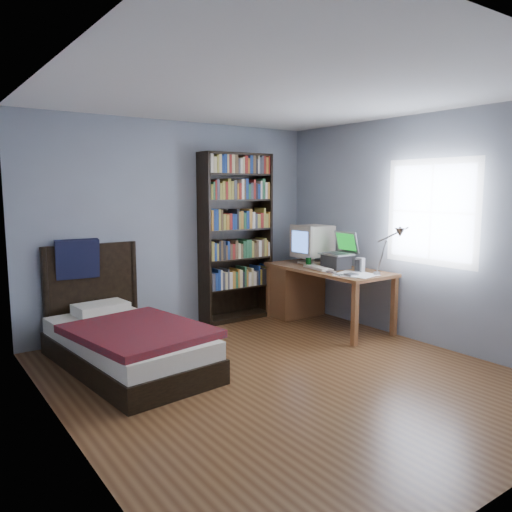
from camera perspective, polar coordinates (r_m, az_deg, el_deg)
name	(u,v)px	position (r m, az deg, el deg)	size (l,w,h in m)	color
room	(287,240)	(4.42, 3.61, 1.86)	(4.20, 4.24, 2.50)	#522F18
desk	(303,287)	(6.60, 5.42, -3.51)	(0.75, 1.64, 0.73)	brown
crt_monitor	(312,242)	(6.53, 6.42, 1.65)	(0.45, 0.42, 0.50)	beige
laptop	(337,258)	(6.18, 9.26, -0.27)	(0.37, 0.38, 0.45)	#2D2D30
desk_lamp	(397,237)	(5.43, 15.77, 2.06)	(0.22, 0.49, 0.58)	#99999E
keyboard	(318,268)	(6.10, 7.11, -1.36)	(0.16, 0.42, 0.03)	#BBAE9C
speaker	(360,265)	(5.95, 11.81, -1.01)	(0.08, 0.08, 0.17)	#939396
soda_can	(308,262)	(6.25, 6.01, -0.70)	(0.07, 0.07, 0.12)	#083C10
mouse	(311,264)	(6.41, 6.32, -0.87)	(0.06, 0.11, 0.04)	silver
phone_silver	(331,272)	(5.84, 8.57, -1.82)	(0.05, 0.11, 0.02)	#B7B7BB
phone_grey	(339,274)	(5.69, 9.42, -2.09)	(0.05, 0.09, 0.02)	#939396
external_drive	(351,275)	(5.66, 10.81, -2.15)	(0.12, 0.12, 0.03)	#939396
bookshelf	(236,237)	(6.42, -2.30, 2.15)	(0.97, 0.30, 2.14)	black
bed	(123,339)	(5.05, -14.92, -9.15)	(1.23, 2.10, 1.16)	black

